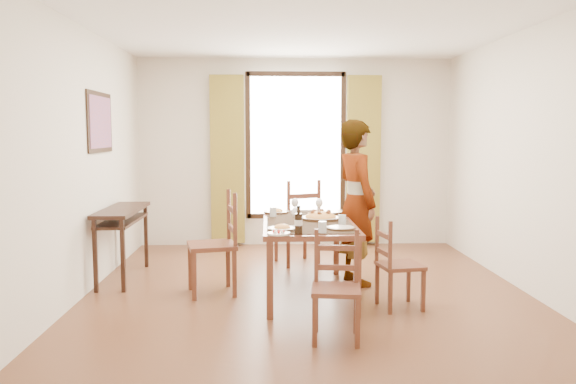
{
  "coord_description": "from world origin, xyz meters",
  "views": [
    {
      "loc": [
        -0.4,
        -5.65,
        1.63
      ],
      "look_at": [
        -0.18,
        0.36,
        1.0
      ],
      "focal_mm": 35.0,
      "sensor_mm": 36.0,
      "label": 1
    }
  ],
  "objects_px": {
    "console_table": "(122,218)",
    "dining_table": "(308,227)",
    "man": "(357,202)",
    "pasta_platter": "(321,214)"
  },
  "relations": [
    {
      "from": "man",
      "to": "pasta_platter",
      "type": "height_order",
      "value": "man"
    },
    {
      "from": "man",
      "to": "console_table",
      "type": "bearing_deg",
      "value": 67.45
    },
    {
      "from": "console_table",
      "to": "man",
      "type": "relative_size",
      "value": 0.68
    },
    {
      "from": "dining_table",
      "to": "man",
      "type": "distance_m",
      "value": 0.71
    },
    {
      "from": "pasta_platter",
      "to": "dining_table",
      "type": "bearing_deg",
      "value": -154.28
    },
    {
      "from": "console_table",
      "to": "pasta_platter",
      "type": "relative_size",
      "value": 3.0
    },
    {
      "from": "dining_table",
      "to": "pasta_platter",
      "type": "xyz_separation_m",
      "value": [
        0.14,
        0.07,
        0.12
      ]
    },
    {
      "from": "console_table",
      "to": "pasta_platter",
      "type": "height_order",
      "value": "pasta_platter"
    },
    {
      "from": "console_table",
      "to": "dining_table",
      "type": "bearing_deg",
      "value": -18.26
    },
    {
      "from": "console_table",
      "to": "dining_table",
      "type": "height_order",
      "value": "console_table"
    }
  ]
}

